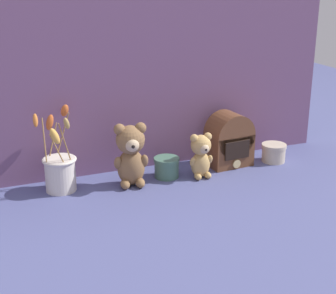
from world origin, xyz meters
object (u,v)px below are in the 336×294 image
teddy_bear_medium (201,155)px  vintage_radio (229,141)px  decorative_tin_short (166,167)px  teddy_bear_large (131,153)px  decorative_tin_tall (274,153)px  flower_vase (60,169)px

teddy_bear_medium → vintage_radio: 0.17m
decorative_tin_short → vintage_radio: bearing=5.1°
teddy_bear_large → decorative_tin_short: (0.14, 0.02, -0.08)m
teddy_bear_large → decorative_tin_tall: 0.61m
teddy_bear_medium → flower_vase: size_ratio=0.58×
flower_vase → decorative_tin_short: (0.38, -0.03, -0.04)m
teddy_bear_large → teddy_bear_medium: bearing=-5.9°
decorative_tin_tall → decorative_tin_short: bearing=178.6°
teddy_bear_medium → decorative_tin_short: teddy_bear_medium is taller
teddy_bear_large → decorative_tin_tall: teddy_bear_large is taller
decorative_tin_tall → decorative_tin_short: decorative_tin_short is taller
teddy_bear_medium → decorative_tin_tall: teddy_bear_medium is taller
decorative_tin_short → flower_vase: bearing=175.7°
teddy_bear_large → flower_vase: flower_vase is taller
teddy_bear_large → vintage_radio: (0.42, 0.05, -0.02)m
flower_vase → decorative_tin_tall: size_ratio=3.00×
flower_vase → vintage_radio: 0.66m
decorative_tin_tall → decorative_tin_short: size_ratio=1.03×
vintage_radio → teddy_bear_large: bearing=-173.6°
teddy_bear_medium → decorative_tin_short: bearing=157.4°
teddy_bear_large → vintage_radio: 0.42m
teddy_bear_medium → flower_vase: (-0.50, 0.08, -0.01)m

